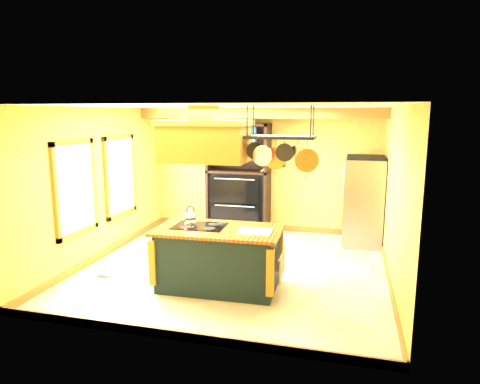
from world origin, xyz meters
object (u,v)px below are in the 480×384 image
at_px(range_hood, 204,139).
at_px(hutch, 239,190).
at_px(refrigerator, 363,203).
at_px(pot_rack, 281,146).
at_px(kitchen_island, 219,258).

bearing_deg(range_hood, hutch, 95.67).
relative_size(range_hood, refrigerator, 0.76).
bearing_deg(hutch, pot_rack, -65.58).
relative_size(kitchen_island, hutch, 0.79).
xyz_separation_m(kitchen_island, refrigerator, (2.12, 2.79, 0.37)).
height_order(kitchen_island, range_hood, range_hood).
bearing_deg(pot_rack, kitchen_island, 179.96).
height_order(pot_rack, hutch, pot_rack).
height_order(kitchen_island, refrigerator, refrigerator).
xyz_separation_m(range_hood, refrigerator, (2.32, 2.79, -1.39)).
bearing_deg(kitchen_island, hutch, 97.76).
bearing_deg(range_hood, refrigerator, 50.27).
relative_size(pot_rack, hutch, 0.43).
height_order(range_hood, pot_rack, same).
relative_size(refrigerator, hutch, 0.73).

